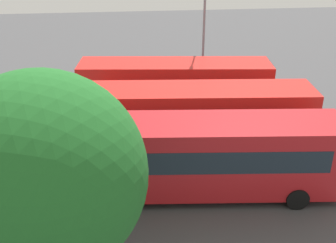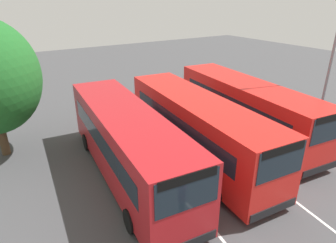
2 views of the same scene
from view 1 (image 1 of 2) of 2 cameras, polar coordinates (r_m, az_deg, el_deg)
ground_plane at (r=21.25m, az=3.00°, el=-3.71°), size 76.47×76.47×0.00m
bus_far_left at (r=17.05m, az=5.67°, el=-4.68°), size 11.19×3.50×3.31m
bus_center_left at (r=20.40m, az=4.55°, el=0.66°), size 11.18×3.47×3.31m
bus_center_right at (r=24.18m, az=1.01°, el=4.79°), size 11.21×3.68×3.31m
street_lamp at (r=27.26m, az=4.99°, el=13.37°), size 0.84×2.58×8.14m
depot_tree at (r=11.53m, az=-16.64°, el=-7.21°), size 5.53×4.97×7.22m
lane_stripe_outer_left at (r=19.52m, az=3.97°, el=-6.58°), size 16.24×2.47×0.01m
lane_stripe_inner_left at (r=23.02m, az=2.20°, el=-1.25°), size 16.24×2.47×0.01m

